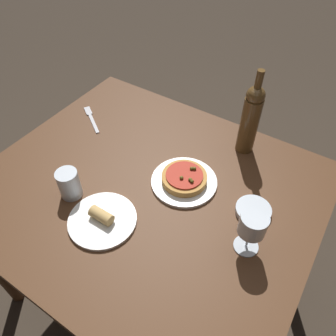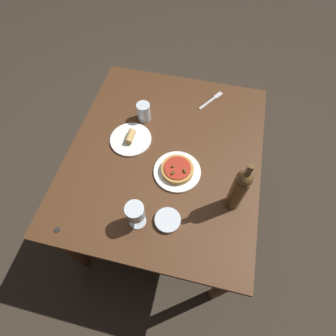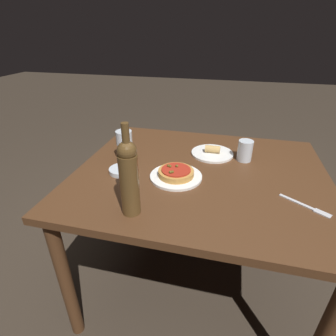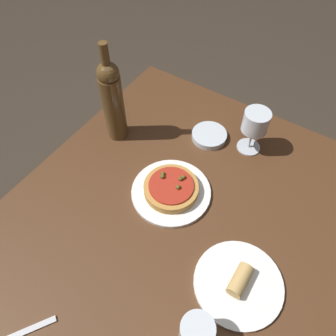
% 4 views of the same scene
% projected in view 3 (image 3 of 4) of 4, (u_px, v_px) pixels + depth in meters
% --- Properties ---
extents(ground_plane, '(14.00, 14.00, 0.00)m').
position_uv_depth(ground_plane, '(193.00, 278.00, 1.64)').
color(ground_plane, '#382D23').
extents(dining_table, '(1.19, 1.02, 0.77)m').
position_uv_depth(dining_table, '(200.00, 187.00, 1.32)').
color(dining_table, '#4C2D19').
rests_on(dining_table, ground_plane).
extents(dinner_plate, '(0.24, 0.24, 0.01)m').
position_uv_depth(dinner_plate, '(176.00, 176.00, 1.21)').
color(dinner_plate, white).
rests_on(dinner_plate, dining_table).
extents(pizza, '(0.16, 0.16, 0.04)m').
position_uv_depth(pizza, '(176.00, 172.00, 1.20)').
color(pizza, '#BC843D').
rests_on(pizza, dinner_plate).
extents(wine_glass, '(0.08, 0.08, 0.16)m').
position_uv_depth(wine_glass, '(124.00, 139.00, 1.33)').
color(wine_glass, silver).
rests_on(wine_glass, dining_table).
extents(wine_bottle, '(0.07, 0.07, 0.35)m').
position_uv_depth(wine_bottle, '(129.00, 177.00, 0.92)').
color(wine_bottle, brown).
rests_on(wine_bottle, dining_table).
extents(water_cup, '(0.08, 0.08, 0.11)m').
position_uv_depth(water_cup, '(245.00, 151.00, 1.35)').
color(water_cup, silver).
rests_on(water_cup, dining_table).
extents(side_bowl, '(0.12, 0.12, 0.02)m').
position_uv_depth(side_bowl, '(122.00, 170.00, 1.26)').
color(side_bowl, silver).
rests_on(side_bowl, dining_table).
extents(fork, '(0.18, 0.13, 0.00)m').
position_uv_depth(fork, '(307.00, 207.00, 1.01)').
color(fork, silver).
rests_on(fork, dining_table).
extents(side_plate, '(0.23, 0.23, 0.05)m').
position_uv_depth(side_plate, '(212.00, 153.00, 1.43)').
color(side_plate, white).
rests_on(side_plate, dining_table).
extents(bottle_cap, '(0.02, 0.02, 0.01)m').
position_uv_depth(bottle_cap, '(128.00, 134.00, 1.70)').
color(bottle_cap, black).
rests_on(bottle_cap, dining_table).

